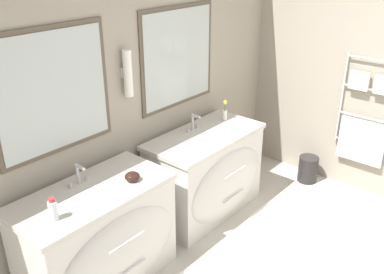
% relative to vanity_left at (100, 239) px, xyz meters
% --- Properties ---
extents(wall_back, '(5.39, 0.15, 2.60)m').
position_rel_vanity_left_xyz_m(wall_back, '(0.76, 0.40, 0.89)').
color(wall_back, '#9E9384').
rests_on(wall_back, ground_plane).
extents(wall_right, '(0.13, 4.16, 2.60)m').
position_rel_vanity_left_xyz_m(wall_right, '(2.69, -0.79, 0.88)').
color(wall_right, '#9E9384').
rests_on(wall_right, ground_plane).
extents(vanity_left, '(1.16, 0.64, 0.82)m').
position_rel_vanity_left_xyz_m(vanity_left, '(0.00, 0.00, 0.00)').
color(vanity_left, silver).
rests_on(vanity_left, ground_plane).
extents(vanity_right, '(1.16, 0.64, 0.82)m').
position_rel_vanity_left_xyz_m(vanity_right, '(1.28, 0.00, 0.00)').
color(vanity_right, silver).
rests_on(vanity_right, ground_plane).
extents(faucet_left, '(0.17, 0.10, 0.16)m').
position_rel_vanity_left_xyz_m(faucet_left, '(0.00, 0.18, 0.48)').
color(faucet_left, silver).
rests_on(faucet_left, vanity_left).
extents(faucet_right, '(0.17, 0.10, 0.16)m').
position_rel_vanity_left_xyz_m(faucet_right, '(1.28, 0.18, 0.48)').
color(faucet_right, silver).
rests_on(faucet_right, vanity_right).
extents(toiletry_bottle, '(0.06, 0.06, 0.16)m').
position_rel_vanity_left_xyz_m(toiletry_bottle, '(-0.37, -0.06, 0.48)').
color(toiletry_bottle, silver).
rests_on(toiletry_bottle, vanity_left).
extents(amenity_bowl, '(0.11, 0.11, 0.07)m').
position_rel_vanity_left_xyz_m(amenity_bowl, '(0.28, -0.07, 0.44)').
color(amenity_bowl, black).
rests_on(amenity_bowl, vanity_left).
extents(flower_vase, '(0.05, 0.05, 0.21)m').
position_rel_vanity_left_xyz_m(flower_vase, '(1.67, 0.11, 0.49)').
color(flower_vase, silver).
rests_on(flower_vase, vanity_right).
extents(waste_bin, '(0.21, 0.21, 0.29)m').
position_rel_vanity_left_xyz_m(waste_bin, '(2.46, -0.48, -0.26)').
color(waste_bin, '#282626').
rests_on(waste_bin, ground_plane).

